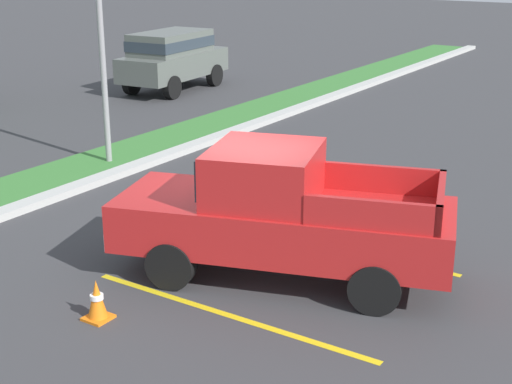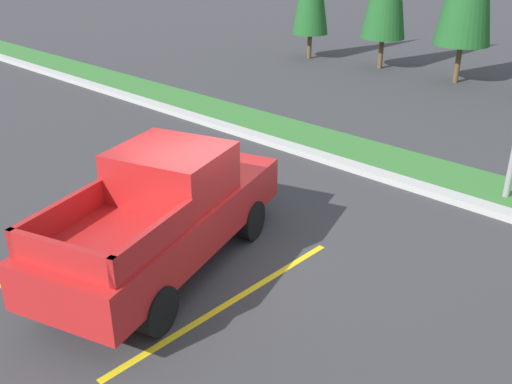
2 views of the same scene
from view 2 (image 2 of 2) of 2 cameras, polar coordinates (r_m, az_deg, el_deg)
ground_plane at (r=10.41m, az=-3.51°, el=-6.26°), size 120.00×120.00×0.00m
parking_line_near at (r=11.27m, az=-13.75°, el=-4.36°), size 0.12×4.80×0.01m
parking_line_far at (r=9.17m, az=-2.61°, el=-10.98°), size 0.12×4.80×0.01m
curb_strip at (r=13.89m, az=11.58°, el=1.91°), size 56.00×0.40×0.15m
grass_median at (r=14.80m, az=13.86°, el=2.94°), size 56.00×1.80×0.06m
pickup_truck_main at (r=9.69m, az=-9.03°, el=-2.02°), size 3.40×5.55×2.10m
traffic_cone at (r=12.68m, az=-11.28°, el=0.72°), size 0.36×0.36×0.60m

